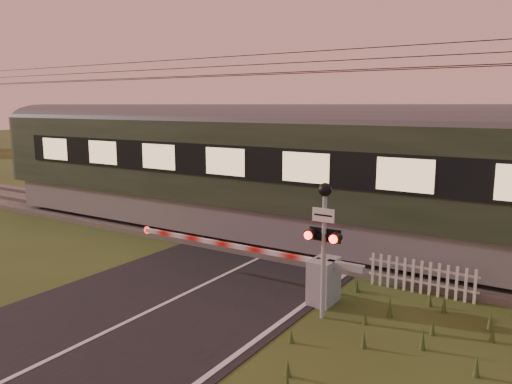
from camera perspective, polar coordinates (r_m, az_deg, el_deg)
The scene contains 7 objects.
ground at distance 11.47m, azimuth -12.99°, elevation -13.63°, with size 160.00×160.00×0.00m, color #35441A.
road at distance 11.31m, azimuth -13.79°, elevation -13.97°, with size 6.00×140.00×0.03m.
track_bed at distance 16.38m, azimuth 3.44°, elevation -5.92°, with size 140.00×3.40×0.39m.
overhead_wires at distance 15.80m, azimuth 3.66°, elevation 14.23°, with size 120.00×0.62×0.62m.
boom_gate at distance 11.90m, azimuth 6.33°, elevation -9.49°, with size 6.64×0.81×1.08m.
crossing_signal at distance 10.55m, azimuth 7.80°, elevation -3.91°, with size 0.75×0.33×2.95m.
picket_fence at distance 12.90m, azimuth 18.37°, elevation -9.21°, with size 2.63×0.07×0.83m.
Camera 1 is at (7.60, -7.30, 4.54)m, focal length 35.00 mm.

